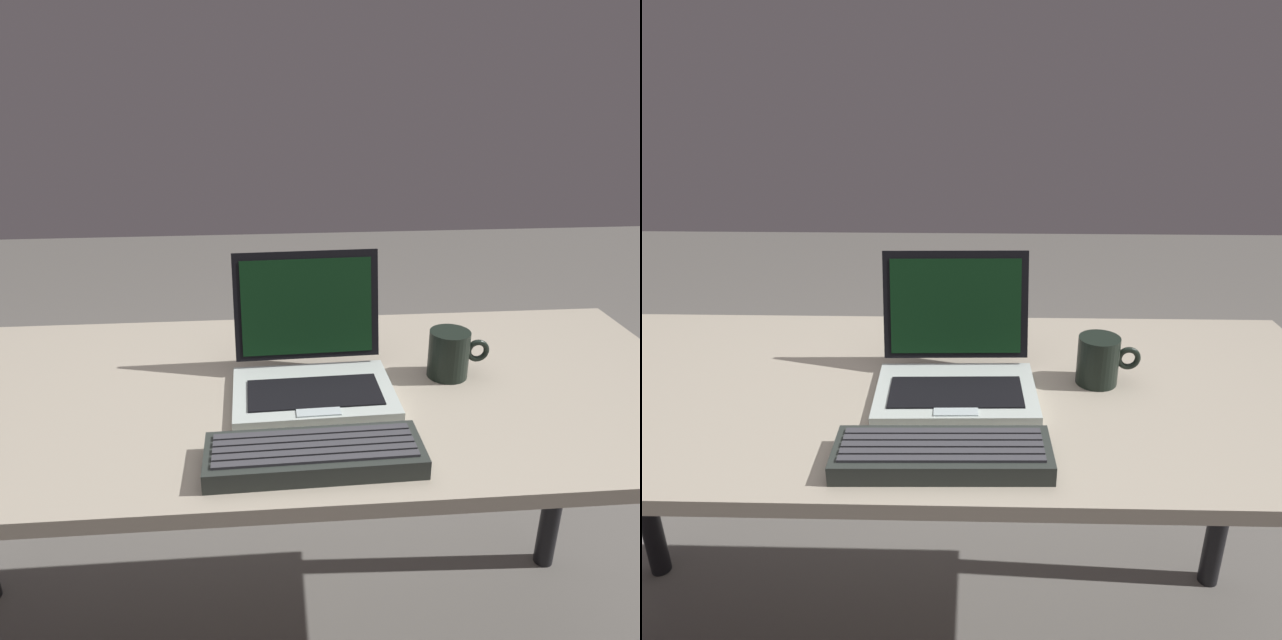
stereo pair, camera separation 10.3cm
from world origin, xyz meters
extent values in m
cube|color=#9F9582|center=(0.00, 0.00, 0.73)|extent=(1.62, 0.67, 0.03)
cylinder|color=black|center=(0.75, 0.28, 0.36)|extent=(0.05, 0.05, 0.72)
cube|color=#AFBBB4|center=(0.08, -0.04, 0.76)|extent=(0.29, 0.21, 0.02)
cube|color=black|center=(0.08, -0.06, 0.77)|extent=(0.24, 0.12, 0.00)
cube|color=#A6B5B6|center=(0.08, -0.12, 0.77)|extent=(0.08, 0.03, 0.00)
cube|color=black|center=(0.08, 0.08, 0.88)|extent=(0.28, 0.06, 0.20)
cube|color=black|center=(0.08, 0.07, 0.88)|extent=(0.25, 0.05, 0.18)
cube|color=yellow|center=(0.08, 0.07, 0.86)|extent=(0.23, 0.01, 0.01)
cube|color=#282D29|center=(0.07, -0.24, 0.76)|extent=(0.33, 0.12, 0.03)
cube|color=#38383D|center=(0.07, -0.28, 0.78)|extent=(0.30, 0.02, 0.00)
cube|color=#38383D|center=(0.07, -0.26, 0.78)|extent=(0.30, 0.02, 0.00)
cube|color=#38383D|center=(0.07, -0.24, 0.78)|extent=(0.30, 0.02, 0.00)
cube|color=#38383D|center=(0.07, -0.22, 0.78)|extent=(0.30, 0.02, 0.00)
cube|color=#38383D|center=(0.07, -0.20, 0.78)|extent=(0.30, 0.02, 0.00)
cylinder|color=black|center=(0.34, 0.02, 0.79)|extent=(0.08, 0.08, 0.09)
torus|color=black|center=(0.40, 0.02, 0.80)|extent=(0.05, 0.01, 0.05)
camera|label=1|loc=(0.01, -0.99, 1.30)|focal=34.17mm
camera|label=2|loc=(0.12, -1.00, 1.30)|focal=34.17mm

